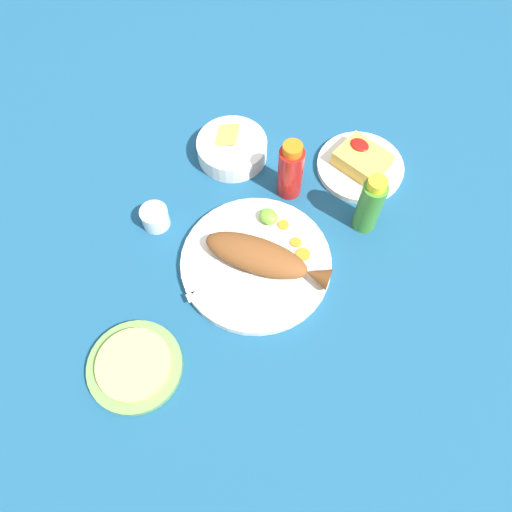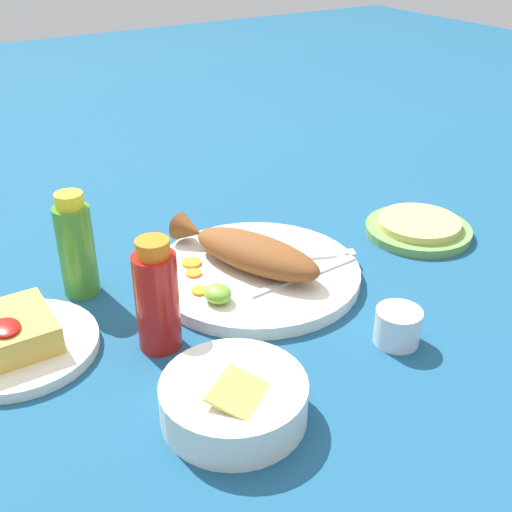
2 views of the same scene
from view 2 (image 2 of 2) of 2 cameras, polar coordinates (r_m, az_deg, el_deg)
The scene contains 17 objects.
ground_plane at distance 0.93m, azimuth 0.00°, elevation -2.04°, with size 4.00×4.00×0.00m, color navy.
main_plate at distance 0.93m, azimuth 0.00°, elevation -1.57°, with size 0.30×0.30×0.02m, color white.
fried_fish at distance 0.92m, azimuth -0.65°, elevation 0.46°, with size 0.26×0.15×0.05m.
fork_near at distance 0.95m, azimuth 4.20°, elevation -0.03°, with size 0.08×0.18×0.00m.
fork_far at distance 0.91m, azimuth 4.88°, elevation -1.48°, with size 0.03×0.19×0.00m.
carrot_slice_near at distance 0.91m, azimuth -5.56°, elevation -1.54°, with size 0.02×0.02×0.00m, color orange.
carrot_slice_mid at distance 0.94m, azimuth -5.76°, elevation -0.60°, with size 0.03×0.03×0.00m, color orange.
carrot_slice_far at distance 0.87m, azimuth -5.04°, elevation -3.09°, with size 0.02×0.02×0.00m, color orange.
lime_wedge_main at distance 0.84m, azimuth -3.44°, elevation -3.35°, with size 0.04×0.04×0.02m, color #6BB233.
hot_sauce_bottle_red at distance 0.77m, azimuth -8.80°, elevation -3.68°, with size 0.05×0.05×0.15m.
hot_sauce_bottle_green at distance 0.90m, azimuth -15.69°, elevation 0.78°, with size 0.05×0.05×0.15m.
salt_cup at distance 0.81m, azimuth 12.46°, elevation -6.29°, with size 0.06×0.06×0.05m.
side_plate_fries at distance 0.84m, azimuth -20.31°, elevation -7.55°, with size 0.19×0.19×0.01m, color white.
fries_pile at distance 0.82m, azimuth -20.63°, elevation -6.15°, with size 0.11×0.09×0.04m.
guacamole_bowl at distance 0.69m, azimuth -1.97°, elevation -12.48°, with size 0.16×0.16×0.06m.
tortilla_plate at distance 1.09m, azimuth 14.20°, elevation 2.25°, with size 0.17×0.17×0.01m, color #6B9E4C.
tortilla_stack at distance 1.08m, azimuth 14.29°, elevation 2.86°, with size 0.13×0.13×0.01m, color #E0C666.
Camera 2 is at (0.67, -0.43, 0.48)m, focal length 45.00 mm.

